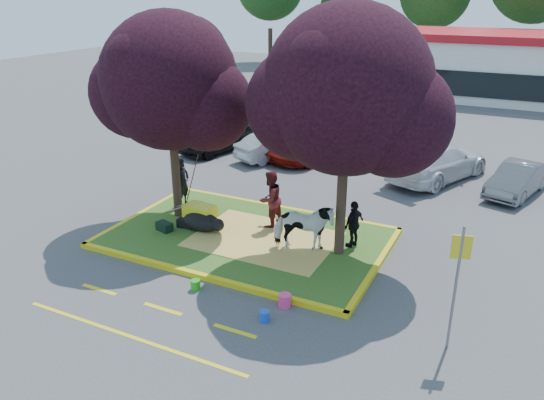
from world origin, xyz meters
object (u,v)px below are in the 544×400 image
at_px(bucket_blue, 264,316).
at_px(sign_post, 457,274).
at_px(handler, 183,182).
at_px(cow, 303,228).
at_px(calf, 202,222).
at_px(wheelbarrow, 200,212).
at_px(car_silver, 274,146).
at_px(bucket_green, 195,285).
at_px(bucket_pink, 285,301).
at_px(car_black, 220,135).

bearing_deg(bucket_blue, sign_post, 12.25).
height_order(handler, bucket_blue, handler).
bearing_deg(sign_post, cow, 133.17).
relative_size(calf, bucket_blue, 4.96).
bearing_deg(wheelbarrow, car_silver, 103.81).
bearing_deg(bucket_green, sign_post, 3.69).
bearing_deg(car_silver, sign_post, 155.98).
distance_m(handler, bucket_blue, 7.40).
relative_size(bucket_pink, bucket_blue, 1.27).
height_order(sign_post, car_silver, sign_post).
height_order(wheelbarrow, car_black, car_black).
relative_size(calf, handler, 0.77).
distance_m(cow, bucket_blue, 3.49).
height_order(cow, bucket_blue, cow).
relative_size(cow, calf, 1.35).
bearing_deg(wheelbarrow, bucket_green, -54.12).
bearing_deg(bucket_pink, bucket_green, -172.87).
relative_size(calf, car_silver, 0.35).
bearing_deg(bucket_pink, sign_post, 1.51).
xyz_separation_m(calf, bucket_blue, (3.86, -3.30, -0.30)).
relative_size(cow, wheelbarrow, 0.97).
relative_size(handler, bucket_green, 6.24).
bearing_deg(sign_post, calf, 145.37).
xyz_separation_m(cow, wheelbarrow, (-3.62, 0.23, -0.27)).
bearing_deg(bucket_green, car_silver, 105.86).
height_order(bucket_blue, car_black, car_black).
bearing_deg(car_black, sign_post, -26.01).
distance_m(wheelbarrow, sign_post, 8.59).
height_order(cow, car_black, cow).
xyz_separation_m(sign_post, bucket_blue, (-3.96, -0.86, -1.67)).
height_order(sign_post, bucket_blue, sign_post).
distance_m(wheelbarrow, bucket_green, 3.69).
bearing_deg(sign_post, bucket_pink, 164.21).
xyz_separation_m(handler, bucket_green, (3.37, -4.33, -0.85)).
distance_m(cow, sign_post, 5.18).
xyz_separation_m(bucket_green, car_silver, (-3.12, 10.98, 0.47)).
bearing_deg(car_black, cow, -31.29).
distance_m(cow, car_black, 11.20).
height_order(calf, bucket_blue, calf).
relative_size(sign_post, bucket_blue, 11.02).
height_order(calf, car_silver, car_silver).
height_order(handler, bucket_green, handler).
relative_size(wheelbarrow, sign_post, 0.63).
height_order(sign_post, bucket_green, sign_post).
distance_m(calf, car_black, 9.27).
bearing_deg(bucket_blue, car_silver, 114.96).
relative_size(cow, bucket_blue, 6.70).
distance_m(bucket_blue, car_silver, 12.63).
distance_m(cow, handler, 5.30).
relative_size(cow, car_silver, 0.48).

